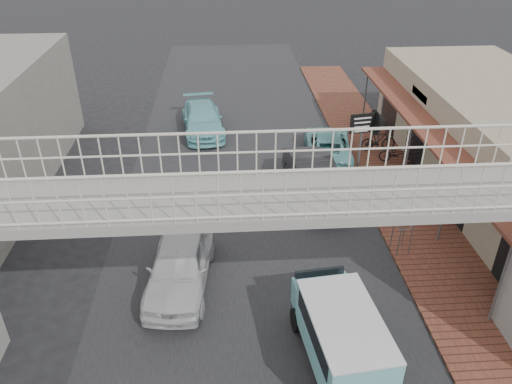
{
  "coord_description": "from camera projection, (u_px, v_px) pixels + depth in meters",
  "views": [
    {
      "loc": [
        -0.69,
        -13.31,
        10.83
      ],
      "look_at": [
        0.33,
        2.0,
        1.8
      ],
      "focal_mm": 35.0,
      "sensor_mm": 36.0,
      "label": 1
    }
  ],
  "objects": [
    {
      "name": "arrow_sign",
      "position": [
        379.0,
        122.0,
        21.49
      ],
      "size": [
        1.79,
        1.16,
        2.99
      ],
      "rotation": [
        0.0,
        0.0,
        0.17
      ],
      "color": "#59595B",
      "rests_on": "sidewalk"
    },
    {
      "name": "motorcycle_far",
      "position": [
        378.0,
        141.0,
        24.4
      ],
      "size": [
        1.78,
        0.58,
        1.05
      ],
      "primitive_type": "imported",
      "rotation": [
        0.0,
        0.0,
        1.62
      ],
      "color": "black",
      "rests_on": "sidewalk"
    },
    {
      "name": "angkot_curb",
      "position": [
        328.0,
        145.0,
        23.93
      ],
      "size": [
        2.76,
        4.9,
        1.29
      ],
      "primitive_type": "imported",
      "rotation": [
        0.0,
        0.0,
        3.01
      ],
      "color": "#66B1B2",
      "rests_on": "ground"
    },
    {
      "name": "sidewalk",
      "position": [
        408.0,
        212.0,
        19.91
      ],
      "size": [
        3.0,
        40.0,
        0.1
      ],
      "primitive_type": "cube",
      "color": "brown",
      "rests_on": "ground"
    },
    {
      "name": "footbridge",
      "position": [
        259.0,
        270.0,
        11.93
      ],
      "size": [
        16.4,
        2.4,
        6.34
      ],
      "color": "gray",
      "rests_on": "ground"
    },
    {
      "name": "ground",
      "position": [
        250.0,
        267.0,
        16.98
      ],
      "size": [
        120.0,
        120.0,
        0.0
      ],
      "primitive_type": "plane",
      "color": "black",
      "rests_on": "ground"
    },
    {
      "name": "dark_sedan",
      "position": [
        314.0,
        178.0,
        20.75
      ],
      "size": [
        2.14,
        4.98,
        1.59
      ],
      "primitive_type": "imported",
      "rotation": [
        0.0,
        0.0,
        0.1
      ],
      "color": "black",
      "rests_on": "ground"
    },
    {
      "name": "angkot_far",
      "position": [
        203.0,
        119.0,
        26.53
      ],
      "size": [
        2.55,
        5.09,
        1.42
      ],
      "primitive_type": "imported",
      "rotation": [
        0.0,
        0.0,
        0.12
      ],
      "color": "#74C2CA",
      "rests_on": "ground"
    },
    {
      "name": "street_clock",
      "position": [
        408.0,
        199.0,
        16.56
      ],
      "size": [
        0.65,
        0.58,
        2.55
      ],
      "rotation": [
        0.0,
        0.0,
        0.21
      ],
      "color": "#59595B",
      "rests_on": "sidewalk"
    },
    {
      "name": "angkot_van",
      "position": [
        341.0,
        331.0,
        12.84
      ],
      "size": [
        2.16,
        4.06,
        1.91
      ],
      "rotation": [
        0.0,
        0.0,
        0.11
      ],
      "color": "black",
      "rests_on": "ground"
    },
    {
      "name": "white_hatchback",
      "position": [
        180.0,
        264.0,
        15.89
      ],
      "size": [
        2.3,
        4.79,
        1.58
      ],
      "primitive_type": "imported",
      "rotation": [
        0.0,
        0.0,
        -0.1
      ],
      "color": "silver",
      "rests_on": "ground"
    },
    {
      "name": "road_strip",
      "position": [
        250.0,
        267.0,
        16.98
      ],
      "size": [
        10.0,
        60.0,
        0.01
      ],
      "primitive_type": "cube",
      "color": "black",
      "rests_on": "ground"
    },
    {
      "name": "motorcycle_near",
      "position": [
        397.0,
        154.0,
        23.32
      ],
      "size": [
        1.75,
        1.0,
        0.87
      ],
      "primitive_type": "imported",
      "rotation": [
        0.0,
        0.0,
        1.3
      ],
      "color": "black",
      "rests_on": "sidewalk"
    }
  ]
}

